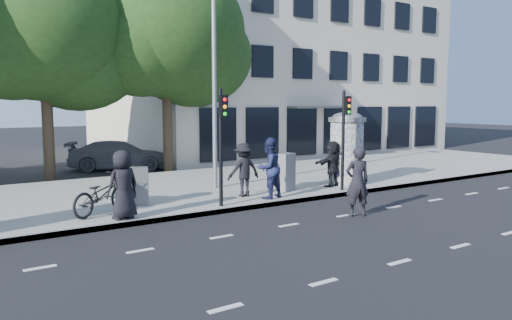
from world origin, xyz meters
TOP-DOWN VIEW (x-y plane):
  - ground at (0.00, 0.00)m, footprint 120.00×120.00m
  - sidewalk at (0.00, 7.50)m, footprint 40.00×8.00m
  - curb at (0.00, 3.55)m, footprint 40.00×0.10m
  - lane_dash_near at (0.00, -2.20)m, footprint 32.00×0.12m
  - lane_dash_far at (0.00, 1.40)m, footprint 32.00×0.12m
  - ad_column_right at (5.20, 4.70)m, footprint 1.36×1.36m
  - traffic_pole_near at (-0.60, 3.79)m, footprint 0.22×0.31m
  - traffic_pole_far at (4.20, 3.79)m, footprint 0.22×0.31m
  - street_lamp at (0.80, 6.63)m, footprint 0.25×0.93m
  - tree_near_left at (-3.50, 12.70)m, footprint 6.80×6.80m
  - tree_center at (1.50, 12.30)m, footprint 7.00×7.00m
  - building at (12.00, 19.99)m, footprint 20.30×15.85m
  - ped_a at (-3.50, 3.85)m, footprint 0.98×0.75m
  - ped_b at (-3.40, 4.04)m, footprint 0.68×0.54m
  - ped_c at (1.22, 4.03)m, footprint 1.06×0.90m
  - ped_d at (0.76, 4.76)m, footprint 1.15×0.71m
  - ped_f at (4.43, 4.60)m, footprint 1.60×0.82m
  - man_road at (2.22, 1.19)m, footprint 0.82×0.67m
  - bicycle at (-3.79, 4.74)m, footprint 1.65×2.16m
  - cabinet_left at (-2.52, 5.33)m, footprint 0.65×0.57m
  - cabinet_right at (2.55, 4.89)m, footprint 0.74×0.66m
  - car_right at (-0.04, 14.41)m, footprint 3.65×5.04m

SIDE VIEW (x-z plane):
  - ground at x=0.00m, z-range 0.00..0.00m
  - lane_dash_near at x=0.00m, z-range 0.00..0.01m
  - lane_dash_far at x=0.00m, z-range 0.00..0.01m
  - sidewalk at x=0.00m, z-range 0.00..0.15m
  - curb at x=0.00m, z-range -0.01..0.15m
  - car_right at x=-0.04m, z-range 0.00..1.36m
  - bicycle at x=-3.79m, z-range 0.15..1.24m
  - cabinet_left at x=-2.52m, z-range 0.15..1.27m
  - cabinet_right at x=2.55m, z-range 0.15..1.43m
  - ped_b at x=-3.40m, z-range 0.15..1.78m
  - ped_f at x=4.43m, z-range 0.15..1.80m
  - man_road at x=2.22m, z-range 0.00..1.95m
  - ped_d at x=0.76m, z-range 0.15..1.87m
  - ped_a at x=-3.50m, z-range 0.15..1.94m
  - ped_c at x=1.22m, z-range 0.15..2.08m
  - ad_column_right at x=5.20m, z-range 0.21..2.86m
  - traffic_pole_near at x=-0.60m, z-range 0.53..3.93m
  - traffic_pole_far at x=4.20m, z-range 0.53..3.93m
  - street_lamp at x=0.80m, z-range 0.79..8.79m
  - building at x=12.00m, z-range -0.01..11.99m
  - tree_near_left at x=-3.50m, z-range 1.58..10.55m
  - tree_center at x=1.50m, z-range 1.66..10.96m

